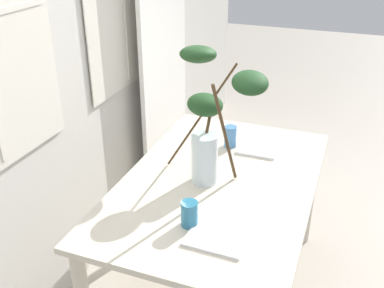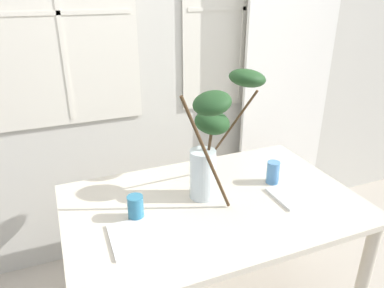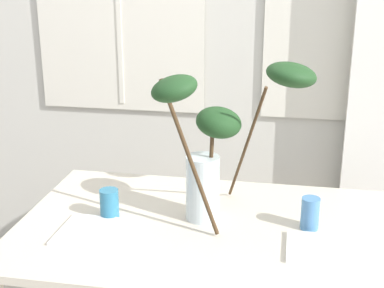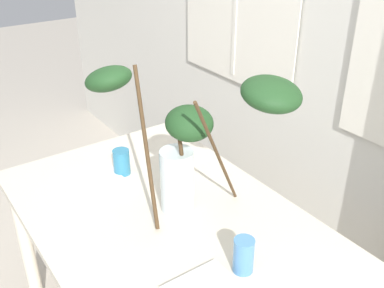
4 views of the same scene
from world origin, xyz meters
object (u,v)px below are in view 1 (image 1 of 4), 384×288
(dining_table, at_px, (218,198))
(drinking_glass_blue_left, at_px, (189,214))
(plate_square_left, at_px, (219,234))
(plate_square_right, at_px, (259,148))
(vase_with_branches, at_px, (208,112))
(drinking_glass_blue_right, at_px, (230,136))

(dining_table, bearing_deg, drinking_glass_blue_left, 178.69)
(plate_square_left, bearing_deg, dining_table, 17.95)
(dining_table, xyz_separation_m, plate_square_left, (-0.42, -0.13, 0.11))
(dining_table, height_order, plate_square_left, plate_square_left)
(plate_square_right, bearing_deg, vase_with_branches, 152.51)
(drinking_glass_blue_right, xyz_separation_m, plate_square_right, (0.03, -0.17, -0.06))
(drinking_glass_blue_right, relative_size, plate_square_right, 0.57)
(dining_table, height_order, drinking_glass_blue_right, drinking_glass_blue_right)
(plate_square_left, bearing_deg, drinking_glass_blue_left, 81.52)
(dining_table, bearing_deg, vase_with_branches, 57.07)
(drinking_glass_blue_left, distance_m, plate_square_left, 0.15)
(drinking_glass_blue_left, relative_size, plate_square_left, 0.47)
(vase_with_branches, distance_m, drinking_glass_blue_right, 0.44)
(dining_table, relative_size, plate_square_right, 6.64)
(drinking_glass_blue_left, relative_size, plate_square_right, 0.53)
(plate_square_right, bearing_deg, dining_table, 165.07)
(vase_with_branches, xyz_separation_m, drinking_glass_blue_left, (-0.45, -0.07, -0.29))
(vase_with_branches, xyz_separation_m, drinking_glass_blue_right, (0.34, -0.02, -0.29))
(vase_with_branches, bearing_deg, dining_table, -122.93)
(plate_square_left, xyz_separation_m, plate_square_right, (0.83, 0.02, 0.00))
(vase_with_branches, height_order, plate_square_left, vase_with_branches)
(dining_table, height_order, drinking_glass_blue_left, drinking_glass_blue_left)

